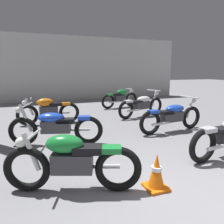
{
  "coord_description": "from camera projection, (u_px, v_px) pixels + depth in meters",
  "views": [
    {
      "loc": [
        -2.0,
        -1.87,
        1.71
      ],
      "look_at": [
        0.0,
        3.56,
        0.55
      ],
      "focal_mm": 33.27,
      "sensor_mm": 36.0,
      "label": 1
    }
  ],
  "objects": [
    {
      "name": "motorcycle_left_row_2",
      "position": [
        48.0,
        110.0,
        6.67
      ],
      "size": [
        1.97,
        0.48,
        0.88
      ],
      "color": "black",
      "rests_on": "ground"
    },
    {
      "name": "ground_plane",
      "position": [
        205.0,
        203.0,
        2.74
      ],
      "size": [
        60.0,
        60.0,
        0.0
      ],
      "primitive_type": "plane",
      "color": "gray"
    },
    {
      "name": "back_wall",
      "position": [
        71.0,
        69.0,
        11.8
      ],
      "size": [
        13.26,
        0.24,
        3.6
      ],
      "primitive_type": "cube",
      "color": "#BCBAB7",
      "rests_on": "ground"
    },
    {
      "name": "motorcycle_left_row_1",
      "position": [
        55.0,
        126.0,
        4.8
      ],
      "size": [
        2.11,
        0.86,
        0.97
      ],
      "color": "black",
      "rests_on": "ground"
    },
    {
      "name": "motorcycle_right_row_2",
      "position": [
        142.0,
        105.0,
        7.77
      ],
      "size": [
        2.12,
        0.85,
        0.97
      ],
      "color": "black",
      "rests_on": "ground"
    },
    {
      "name": "traffic_cone",
      "position": [
        156.0,
        172.0,
        3.02
      ],
      "size": [
        0.32,
        0.32,
        0.54
      ],
      "color": "orange",
      "rests_on": "ground"
    },
    {
      "name": "motorcycle_right_row_1",
      "position": [
        172.0,
        116.0,
        5.85
      ],
      "size": [
        2.17,
        0.68,
        0.97
      ],
      "color": "black",
      "rests_on": "ground"
    },
    {
      "name": "motorcycle_right_row_3",
      "position": [
        120.0,
        98.0,
        9.64
      ],
      "size": [
        1.95,
        0.65,
        0.88
      ],
      "color": "black",
      "rests_on": "ground"
    },
    {
      "name": "motorcycle_left_row_0",
      "position": [
        72.0,
        161.0,
        2.93
      ],
      "size": [
        1.89,
        0.8,
        0.88
      ],
      "color": "black",
      "rests_on": "ground"
    }
  ]
}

